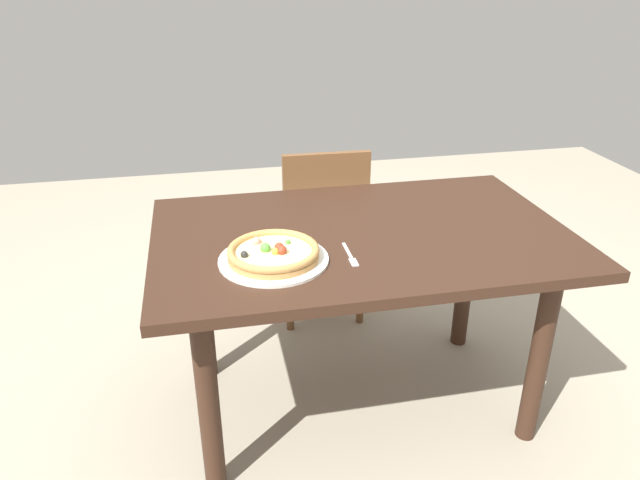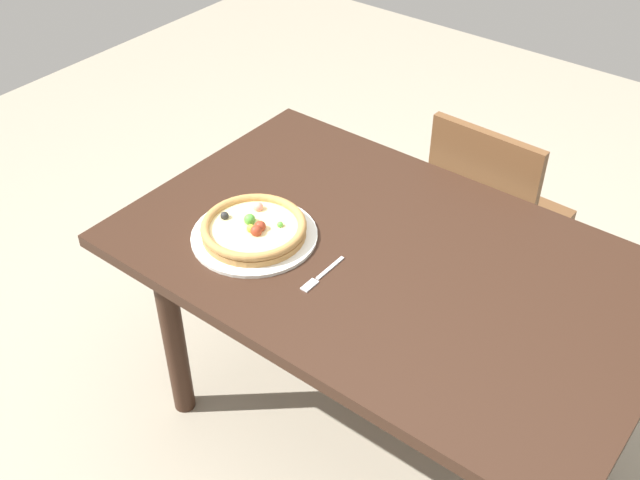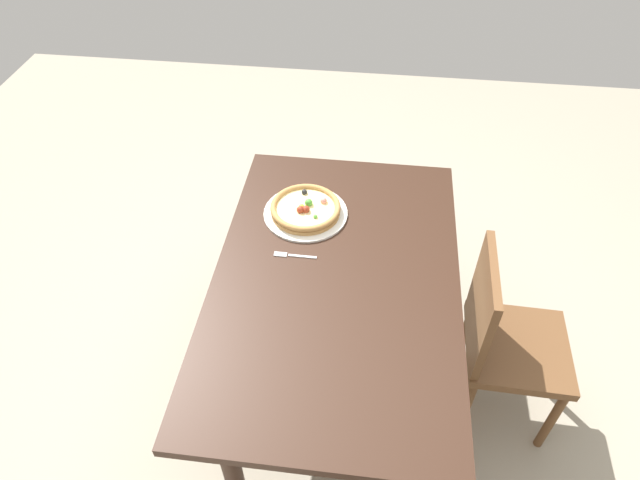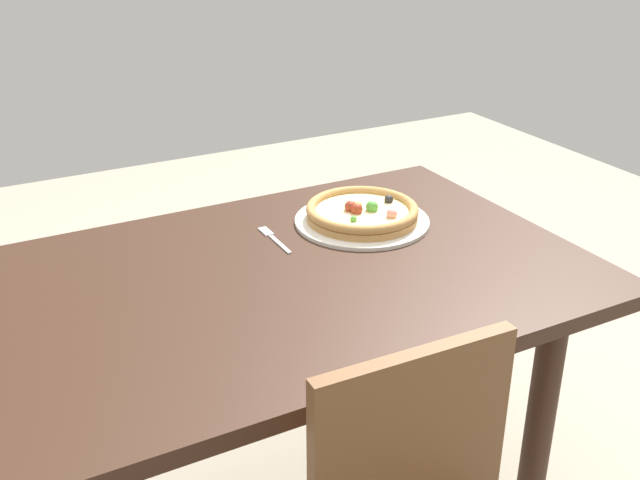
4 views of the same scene
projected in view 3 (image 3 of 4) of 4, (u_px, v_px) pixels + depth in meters
ground_plane at (333, 385)px, 2.56m from camera, size 6.00×6.00×0.00m
dining_table at (336, 295)px, 2.11m from camera, size 1.44×0.91×0.75m
chair_near at (503, 339)px, 2.17m from camera, size 0.41×0.41×0.87m
plate at (306, 213)px, 2.28m from camera, size 0.35×0.35×0.01m
pizza at (306, 208)px, 2.26m from camera, size 0.29×0.29×0.05m
fork at (291, 255)px, 2.11m from camera, size 0.02×0.17×0.00m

